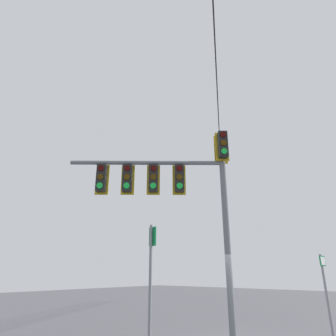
# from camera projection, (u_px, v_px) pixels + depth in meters

# --- Properties ---
(signal_mast_assembly) EXTENTS (4.36, 3.80, 6.56)m
(signal_mast_assembly) POSITION_uv_depth(u_px,v_px,m) (180.00, 184.00, 9.90)
(signal_mast_assembly) COLOR slate
(signal_mast_assembly) RESTS_ON ground
(route_sign_primary) EXTENTS (0.28, 0.13, 3.06)m
(route_sign_primary) POSITION_uv_depth(u_px,v_px,m) (151.00, 280.00, 6.75)
(route_sign_primary) COLOR slate
(route_sign_primary) RESTS_ON ground
(route_sign_secondary) EXTENTS (0.12, 0.35, 2.52)m
(route_sign_secondary) POSITION_uv_depth(u_px,v_px,m) (326.00, 289.00, 9.09)
(route_sign_secondary) COLOR slate
(route_sign_secondary) RESTS_ON ground
(overhead_wire_span) EXTENTS (15.49, 27.73, 1.81)m
(overhead_wire_span) POSITION_uv_depth(u_px,v_px,m) (217.00, 88.00, 12.78)
(overhead_wire_span) COLOR black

